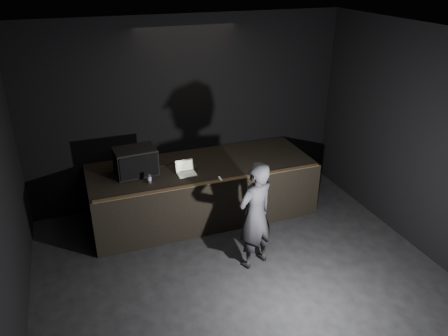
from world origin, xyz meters
name	(u,v)px	position (x,y,z in m)	size (l,w,h in m)	color
ground	(263,312)	(0.00, 0.00, 0.00)	(7.00, 7.00, 0.00)	black
room_walls	(270,179)	(0.00, 0.00, 2.02)	(6.10, 7.10, 3.52)	black
stage_riser	(202,189)	(0.00, 2.73, 0.50)	(4.00, 1.50, 1.00)	black
riser_lip	(215,182)	(0.00, 2.02, 1.01)	(3.92, 0.10, 0.01)	brown
stage_monitor	(136,161)	(-1.15, 2.78, 1.23)	(0.72, 0.55, 0.46)	black
cable	(163,166)	(-0.67, 2.91, 1.01)	(0.02, 0.02, 0.93)	black
laptop	(186,170)	(-0.35, 2.50, 1.06)	(0.31, 0.28, 0.21)	white
beer_can	(149,179)	(-1.01, 2.37, 1.07)	(0.06, 0.06, 0.15)	silver
plastic_cup	(195,167)	(-0.16, 2.59, 1.05)	(0.08, 0.08, 0.09)	white
wii_remote	(220,179)	(0.12, 2.08, 1.01)	(0.03, 0.14, 0.03)	white
person	(255,215)	(0.30, 1.03, 0.87)	(0.64, 0.42, 1.74)	black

